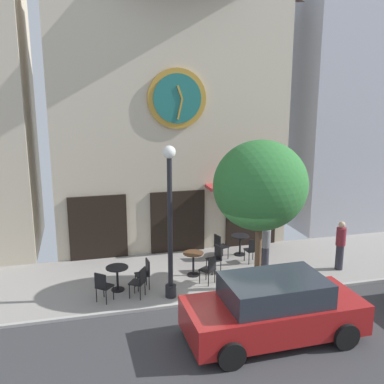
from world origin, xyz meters
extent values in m
cube|color=gray|center=(0.00, 2.14, -0.03)|extent=(25.93, 4.28, 0.05)
cube|color=#38383A|center=(0.00, -3.01, -0.03)|extent=(25.93, 6.01, 0.05)
cube|color=#A8A5A0|center=(0.00, 0.02, 0.04)|extent=(25.93, 0.12, 0.08)
cube|color=beige|center=(-0.44, 5.75, 4.61)|extent=(8.65, 2.96, 9.22)
cylinder|color=#B7842D|center=(-0.44, 4.22, 5.59)|extent=(2.07, 0.10, 2.07)
cylinder|color=#1E6660|center=(-0.44, 4.16, 5.59)|extent=(1.70, 0.04, 1.70)
cube|color=#B7842D|center=(-0.36, 4.12, 5.81)|extent=(0.22, 0.03, 0.46)
cube|color=#B7842D|center=(-0.36, 4.12, 5.24)|extent=(0.22, 0.03, 0.72)
cube|color=black|center=(-3.32, 4.24, 1.15)|extent=(2.02, 0.10, 2.30)
cube|color=black|center=(-0.44, 4.24, 1.15)|extent=(2.02, 0.10, 2.30)
cube|color=black|center=(2.44, 4.24, 1.15)|extent=(2.02, 0.10, 2.30)
cube|color=#B23333|center=(1.98, 3.93, 2.45)|extent=(2.77, 0.90, 0.12)
cube|color=#B2B2BC|center=(7.87, 5.93, 6.89)|extent=(5.70, 3.30, 13.77)
cylinder|color=black|center=(-1.46, 0.65, 0.18)|extent=(0.32, 0.32, 0.36)
cylinder|color=black|center=(-1.46, 0.65, 2.04)|extent=(0.14, 0.14, 4.08)
sphere|color=white|center=(-1.46, 0.65, 4.26)|extent=(0.36, 0.36, 0.36)
cylinder|color=brown|center=(1.21, 0.58, 1.11)|extent=(0.20, 0.20, 2.22)
ellipsoid|color=#2D7033|center=(1.21, 0.58, 3.20)|extent=(2.79, 2.51, 2.65)
cylinder|color=black|center=(-2.93, 1.47, 0.36)|extent=(0.07, 0.07, 0.73)
cylinder|color=black|center=(-2.93, 1.47, 0.01)|extent=(0.40, 0.40, 0.03)
cylinder|color=black|center=(-2.93, 1.47, 0.73)|extent=(0.67, 0.67, 0.03)
cylinder|color=black|center=(-0.44, 1.97, 0.38)|extent=(0.07, 0.07, 0.76)
cylinder|color=black|center=(-0.44, 1.97, 0.01)|extent=(0.40, 0.40, 0.03)
cylinder|color=brown|center=(-0.44, 1.97, 0.76)|extent=(0.66, 0.66, 0.03)
cylinder|color=black|center=(1.67, 3.31, 0.36)|extent=(0.07, 0.07, 0.72)
cylinder|color=black|center=(1.67, 3.31, 0.01)|extent=(0.40, 0.40, 0.03)
cylinder|color=black|center=(1.67, 3.31, 0.72)|extent=(0.66, 0.66, 0.03)
cube|color=black|center=(-0.18, 1.27, 0.45)|extent=(0.56, 0.56, 0.04)
cube|color=black|center=(-0.07, 1.13, 0.68)|extent=(0.32, 0.26, 0.45)
cylinder|color=black|center=(-0.15, 1.51, 0.23)|extent=(0.03, 0.03, 0.45)
cylinder|color=black|center=(-0.41, 1.30, 0.23)|extent=(0.03, 0.03, 0.45)
cylinder|color=black|center=(0.06, 1.24, 0.23)|extent=(0.03, 0.03, 0.45)
cylinder|color=black|center=(-0.21, 1.03, 0.23)|extent=(0.03, 0.03, 0.45)
cube|color=black|center=(-2.41, 0.88, 0.45)|extent=(0.55, 0.55, 0.04)
cube|color=black|center=(-2.26, 0.79, 0.68)|extent=(0.24, 0.34, 0.45)
cylinder|color=black|center=(-2.47, 1.12, 0.23)|extent=(0.03, 0.03, 0.45)
cylinder|color=black|center=(-2.65, 0.83, 0.23)|extent=(0.03, 0.03, 0.45)
cylinder|color=black|center=(-2.18, 0.94, 0.23)|extent=(0.03, 0.03, 0.45)
cylinder|color=black|center=(-2.36, 0.65, 0.23)|extent=(0.03, 0.03, 0.45)
cube|color=black|center=(1.79, 2.54, 0.45)|extent=(0.44, 0.44, 0.04)
cube|color=black|center=(1.81, 2.36, 0.68)|extent=(0.38, 0.08, 0.45)
cylinder|color=black|center=(1.94, 2.73, 0.23)|extent=(0.03, 0.03, 0.45)
cylinder|color=black|center=(1.60, 2.69, 0.23)|extent=(0.03, 0.03, 0.45)
cylinder|color=black|center=(1.98, 2.39, 0.23)|extent=(0.03, 0.03, 0.45)
cylinder|color=black|center=(1.64, 2.35, 0.23)|extent=(0.03, 0.03, 0.45)
cube|color=black|center=(-2.19, 1.40, 0.45)|extent=(0.44, 0.44, 0.04)
cube|color=black|center=(-2.01, 1.42, 0.68)|extent=(0.08, 0.38, 0.45)
cylinder|color=black|center=(-2.38, 1.56, 0.23)|extent=(0.03, 0.03, 0.45)
cylinder|color=black|center=(-2.34, 1.22, 0.23)|extent=(0.03, 0.03, 0.45)
cylinder|color=black|center=(-2.04, 1.59, 0.23)|extent=(0.03, 0.03, 0.45)
cylinder|color=black|center=(-2.01, 1.25, 0.23)|extent=(0.03, 0.03, 0.45)
cube|color=black|center=(0.90, 3.13, 0.45)|extent=(0.49, 0.49, 0.04)
cube|color=black|center=(0.73, 3.09, 0.68)|extent=(0.14, 0.38, 0.45)
cylinder|color=black|center=(1.11, 3.02, 0.23)|extent=(0.03, 0.03, 0.45)
cylinder|color=black|center=(1.02, 3.34, 0.23)|extent=(0.03, 0.03, 0.45)
cylinder|color=black|center=(0.79, 2.92, 0.23)|extent=(0.03, 0.03, 0.45)
cylinder|color=black|center=(0.69, 3.25, 0.23)|extent=(0.03, 0.03, 0.45)
cube|color=black|center=(0.26, 2.02, 0.45)|extent=(0.50, 0.50, 0.04)
cube|color=black|center=(0.44, 2.07, 0.68)|extent=(0.14, 0.38, 0.45)
cylinder|color=black|center=(0.05, 2.13, 0.23)|extent=(0.03, 0.03, 0.45)
cylinder|color=black|center=(0.15, 1.81, 0.23)|extent=(0.03, 0.03, 0.45)
cylinder|color=black|center=(0.38, 2.23, 0.23)|extent=(0.03, 0.03, 0.45)
cylinder|color=black|center=(0.47, 1.90, 0.23)|extent=(0.03, 0.03, 0.45)
cube|color=black|center=(-3.34, 0.86, 0.45)|extent=(0.56, 0.56, 0.04)
cube|color=black|center=(-3.46, 0.72, 0.68)|extent=(0.32, 0.28, 0.45)
cylinder|color=black|center=(-3.10, 0.88, 0.23)|extent=(0.03, 0.03, 0.45)
cylinder|color=black|center=(-3.36, 1.10, 0.23)|extent=(0.03, 0.03, 0.45)
cylinder|color=black|center=(-3.32, 0.62, 0.23)|extent=(0.03, 0.03, 0.45)
cylinder|color=black|center=(-3.58, 0.84, 0.23)|extent=(0.03, 0.03, 0.45)
cylinder|color=#2D2D38|center=(4.43, 1.23, 0.42)|extent=(0.33, 0.33, 0.85)
cylinder|color=maroon|center=(4.43, 1.23, 1.15)|extent=(0.41, 0.41, 0.60)
sphere|color=tan|center=(4.43, 1.23, 1.56)|extent=(0.22, 0.22, 0.22)
cylinder|color=#2D2D38|center=(1.94, 1.69, 0.42)|extent=(0.35, 0.35, 0.85)
cylinder|color=slate|center=(1.94, 1.69, 1.15)|extent=(0.43, 0.43, 0.60)
sphere|color=tan|center=(1.94, 1.69, 1.56)|extent=(0.22, 0.22, 0.22)
cube|color=maroon|center=(0.50, -2.09, 0.60)|extent=(4.34, 1.90, 0.75)
cube|color=#262B33|center=(0.50, -2.09, 1.25)|extent=(2.44, 1.64, 0.60)
cylinder|color=black|center=(1.94, -2.96, 0.32)|extent=(0.64, 0.23, 0.64)
cylinder|color=black|center=(1.90, -1.16, 0.32)|extent=(0.64, 0.23, 0.64)
cylinder|color=black|center=(-0.90, -3.03, 0.32)|extent=(0.64, 0.23, 0.64)
cylinder|color=black|center=(-0.94, -1.23, 0.32)|extent=(0.64, 0.23, 0.64)
camera|label=1|loc=(-3.83, -11.02, 5.94)|focal=41.40mm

